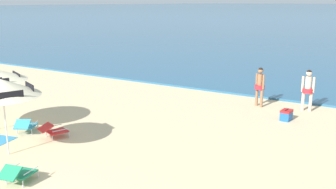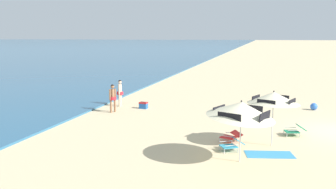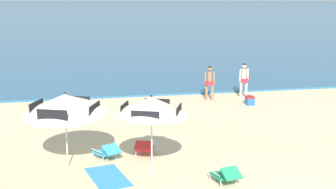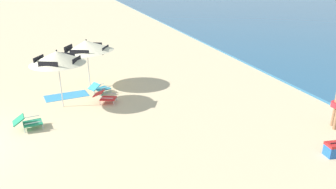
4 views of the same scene
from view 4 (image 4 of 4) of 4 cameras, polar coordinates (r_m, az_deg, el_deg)
The scene contains 7 objects.
beach_umbrella_striped_main at distance 12.57m, azimuth -19.63°, elevation 6.41°, with size 2.90×2.89×2.30m.
beach_umbrella_striped_second at distance 14.81m, azimuth -14.69°, elevation 8.50°, with size 3.17×3.20×2.31m.
lounge_chair_under_umbrella at distance 12.98m, azimuth -11.48°, elevation -0.38°, with size 0.79×1.00×0.51m.
lounge_chair_beside_umbrella at distance 11.51m, azimuth -24.31°, elevation -4.59°, with size 0.72×0.99×0.52m.
lounge_chair_facing_sea at distance 14.09m, azimuth -12.44°, elevation 1.17°, with size 0.90×1.03×0.53m.
cooler_box at distance 10.18m, azimuth 28.17°, elevation -8.87°, with size 0.39×0.52×0.43m.
beach_towel at distance 14.28m, azimuth -18.09°, elevation -0.24°, with size 0.90×1.80×0.01m, color #3384BC.
Camera 4 is at (9.30, 4.48, 4.72)m, focal length 33.27 mm.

